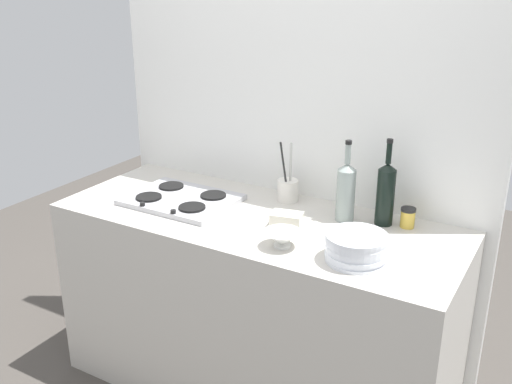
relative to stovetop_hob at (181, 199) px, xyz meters
name	(u,v)px	position (x,y,z in m)	size (l,w,h in m)	color
counter_block	(256,306)	(0.39, 0.02, -0.46)	(1.80, 0.70, 0.90)	beige
backsplash_panel	(296,153)	(0.39, 0.40, 0.18)	(1.90, 0.06, 2.19)	white
stovetop_hob	(181,199)	(0.00, 0.00, 0.00)	(0.49, 0.37, 0.04)	#B2B2B7
plate_stack	(357,248)	(0.92, -0.14, 0.04)	(0.24, 0.24, 0.11)	white
wine_bottle_leftmost	(386,193)	(0.89, 0.23, 0.13)	(0.08, 0.08, 0.37)	black
wine_bottle_mid_left	(346,191)	(0.74, 0.19, 0.12)	(0.08, 0.08, 0.36)	gray
mixing_bowl	(282,238)	(0.62, -0.18, 0.02)	(0.15, 0.15, 0.07)	white
butter_dish	(287,220)	(0.55, 0.00, 0.02)	(0.13, 0.09, 0.06)	silver
utensil_crock	(288,189)	(0.42, 0.27, 0.04)	(0.10, 0.10, 0.30)	silver
condiment_jar_front	(408,217)	(0.99, 0.25, 0.03)	(0.06, 0.06, 0.09)	gold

